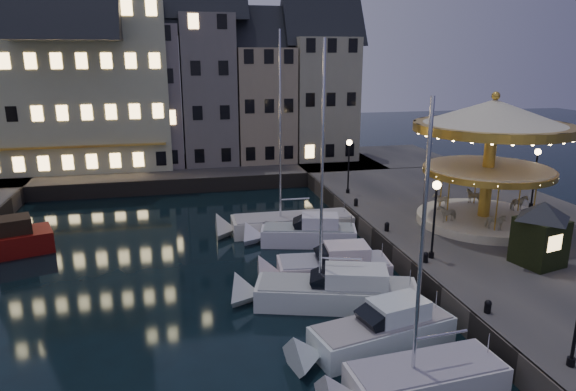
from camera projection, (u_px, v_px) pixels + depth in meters
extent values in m
plane|color=black|center=(304.00, 302.00, 24.98)|extent=(160.00, 160.00, 0.00)
cube|color=#474442|center=(489.00, 230.00, 33.39)|extent=(16.00, 56.00, 1.30)
cube|color=#474442|center=(152.00, 173.00, 49.49)|extent=(44.00, 12.00, 1.30)
cube|color=#47423A|center=(374.00, 239.00, 31.71)|extent=(0.15, 44.00, 1.30)
cube|color=#47423A|center=(174.00, 187.00, 44.26)|extent=(48.00, 0.15, 1.30)
cylinder|color=black|center=(571.00, 362.00, 17.63)|extent=(0.28, 0.28, 0.30)
cylinder|color=black|center=(431.00, 255.00, 27.04)|extent=(0.28, 0.28, 0.30)
cylinder|color=black|center=(434.00, 223.00, 26.58)|extent=(0.12, 0.12, 3.80)
sphere|color=#FFD18C|center=(437.00, 185.00, 26.04)|extent=(0.44, 0.44, 0.44)
cylinder|color=black|center=(348.00, 191.00, 39.75)|extent=(0.28, 0.28, 0.30)
cylinder|color=black|center=(348.00, 169.00, 39.29)|extent=(0.12, 0.12, 3.80)
sphere|color=#FFD18C|center=(349.00, 142.00, 38.75)|extent=(0.44, 0.44, 0.44)
cylinder|color=black|center=(531.00, 205.00, 36.00)|extent=(0.28, 0.28, 0.30)
cylinder|color=black|center=(534.00, 181.00, 35.54)|extent=(0.12, 0.12, 3.80)
sphere|color=#FFD18C|center=(538.00, 152.00, 34.99)|extent=(0.44, 0.44, 0.44)
cylinder|color=black|center=(488.00, 308.00, 21.26)|extent=(0.28, 0.28, 0.40)
sphere|color=black|center=(488.00, 303.00, 21.20)|extent=(0.30, 0.30, 0.30)
cylinder|color=black|center=(425.00, 259.00, 26.43)|extent=(0.28, 0.28, 0.40)
sphere|color=black|center=(426.00, 255.00, 26.38)|extent=(0.30, 0.30, 0.30)
cylinder|color=black|center=(387.00, 228.00, 31.14)|extent=(0.28, 0.28, 0.40)
sphere|color=black|center=(387.00, 224.00, 31.08)|extent=(0.30, 0.30, 0.30)
cylinder|color=black|center=(356.00, 203.00, 36.32)|extent=(0.28, 0.28, 0.40)
sphere|color=black|center=(356.00, 200.00, 36.26)|extent=(0.30, 0.30, 0.30)
cube|color=gray|center=(20.00, 109.00, 47.34)|extent=(5.00, 8.00, 11.00)
cube|color=slate|center=(82.00, 103.00, 48.35)|extent=(5.60, 8.00, 12.00)
cube|color=slate|center=(148.00, 96.00, 49.48)|extent=(6.20, 8.00, 13.00)
cube|color=slate|center=(208.00, 90.00, 50.55)|extent=(5.00, 8.00, 14.00)
cube|color=gray|center=(262.00, 104.00, 52.09)|extent=(5.60, 8.00, 11.00)
cube|color=gray|center=(320.00, 98.00, 53.23)|extent=(6.20, 8.00, 12.00)
cube|color=#BDC199|center=(81.00, 86.00, 47.96)|extent=(16.00, 9.00, 15.00)
cube|color=silver|center=(426.00, 382.00, 18.15)|extent=(5.70, 2.54, 1.30)
cube|color=gray|center=(427.00, 366.00, 17.98)|extent=(5.41, 2.35, 0.10)
cylinder|color=silver|center=(423.00, 237.00, 16.54)|extent=(0.14, 0.14, 9.72)
cube|color=silver|center=(382.00, 337.00, 21.08)|extent=(6.32, 3.25, 1.30)
cube|color=gray|center=(383.00, 322.00, 20.90)|extent=(5.99, 3.03, 0.10)
cube|color=silver|center=(398.00, 309.00, 21.08)|extent=(2.56, 1.96, 0.80)
cube|color=black|center=(374.00, 317.00, 20.62)|extent=(1.33, 1.60, 0.88)
cube|color=silver|center=(336.00, 297.00, 24.56)|extent=(7.98, 4.40, 1.30)
cube|color=#939895|center=(336.00, 284.00, 24.38)|extent=(7.56, 4.12, 0.10)
cube|color=silver|center=(356.00, 276.00, 24.20)|extent=(3.28, 2.47, 0.80)
cube|color=black|center=(323.00, 277.00, 24.34)|extent=(1.68, 1.88, 0.98)
cylinder|color=silver|center=(322.00, 179.00, 23.08)|extent=(0.14, 0.14, 10.30)
cube|color=silver|center=(333.00, 272.00, 27.43)|extent=(6.08, 2.86, 1.30)
cube|color=#8E8F9C|center=(333.00, 260.00, 27.25)|extent=(5.77, 2.65, 0.10)
cube|color=silver|center=(347.00, 252.00, 27.21)|extent=(2.40, 1.92, 0.80)
cube|color=black|center=(325.00, 254.00, 27.11)|extent=(1.19, 1.68, 0.87)
cube|color=white|center=(308.00, 237.00, 32.58)|extent=(6.24, 3.41, 1.30)
cube|color=gray|center=(309.00, 227.00, 32.40)|extent=(5.91, 3.18, 0.10)
cube|color=white|center=(320.00, 221.00, 32.26)|extent=(2.56, 2.00, 0.80)
cube|color=black|center=(301.00, 222.00, 32.33)|extent=(1.35, 1.60, 0.87)
cube|color=silver|center=(292.00, 225.00, 34.87)|extent=(8.18, 2.54, 1.30)
cube|color=gray|center=(292.00, 216.00, 34.69)|extent=(7.77, 2.34, 0.10)
cylinder|color=silver|center=(280.00, 136.00, 33.09)|extent=(0.14, 0.14, 10.96)
cube|color=black|center=(11.00, 226.00, 30.77)|extent=(2.58, 2.33, 0.97)
cylinder|color=beige|center=(483.00, 219.00, 32.55)|extent=(8.19, 8.19, 0.51)
cylinder|color=gold|center=(488.00, 167.00, 31.65)|extent=(0.72, 0.72, 6.35)
cylinder|color=beige|center=(488.00, 168.00, 31.67)|extent=(7.58, 7.58, 0.18)
cylinder|color=gold|center=(488.00, 171.00, 31.72)|extent=(7.86, 7.86, 0.36)
cone|color=beige|center=(494.00, 113.00, 30.78)|extent=(9.42, 9.42, 1.64)
cylinder|color=gold|center=(492.00, 128.00, 31.01)|extent=(9.42, 9.42, 0.51)
sphere|color=gold|center=(496.00, 96.00, 30.51)|extent=(0.51, 0.51, 0.51)
imported|color=beige|center=(514.00, 202.00, 33.72)|extent=(1.71, 1.24, 1.02)
cube|color=black|center=(539.00, 242.00, 25.92)|extent=(2.45, 2.45, 2.42)
pyramid|color=black|center=(545.00, 202.00, 25.36)|extent=(3.23, 3.23, 0.91)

